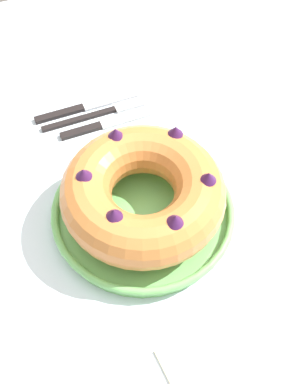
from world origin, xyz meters
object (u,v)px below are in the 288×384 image
(napkin, at_px, (206,380))
(fork, at_px, (101,113))
(serving_dish, at_px, (144,212))
(serving_knife, at_px, (82,108))
(cake_knife, at_px, (100,126))
(bundt_cake, at_px, (144,192))

(napkin, bearing_deg, fork, 176.12)
(serving_dish, xyz_separation_m, serving_knife, (-0.28, -0.02, -0.01))
(fork, bearing_deg, napkin, -9.52)
(fork, xyz_separation_m, napkin, (0.52, -0.04, -0.00))
(napkin, bearing_deg, cake_knife, 177.56)
(serving_dish, distance_m, serving_knife, 0.28)
(serving_dish, distance_m, cake_knife, 0.22)
(serving_knife, relative_size, napkin, 1.73)
(cake_knife, distance_m, napkin, 0.49)
(bundt_cake, distance_m, fork, 0.26)
(serving_dish, distance_m, bundt_cake, 0.06)
(fork, xyz_separation_m, cake_knife, (0.03, -0.01, -0.00))
(fork, height_order, serving_knife, serving_knife)
(serving_knife, xyz_separation_m, napkin, (0.55, -0.00, -0.00))
(bundt_cake, xyz_separation_m, cake_knife, (-0.22, -0.00, -0.07))
(bundt_cake, height_order, serving_knife, bundt_cake)
(serving_dish, xyz_separation_m, fork, (-0.25, 0.01, -0.01))
(fork, bearing_deg, bundt_cake, -8.58)
(napkin, bearing_deg, serving_dish, 175.25)
(fork, height_order, cake_knife, cake_knife)
(bundt_cake, relative_size, napkin, 2.02)
(cake_knife, bearing_deg, napkin, -1.26)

